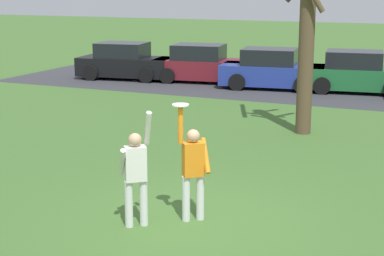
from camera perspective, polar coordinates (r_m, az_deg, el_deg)
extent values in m
plane|color=#426B2D|center=(11.10, -0.34, -8.53)|extent=(120.00, 120.00, 0.00)
cylinder|color=silver|center=(11.05, 0.76, -6.37)|extent=(0.14, 0.14, 0.82)
cylinder|color=silver|center=(10.98, -0.55, -6.49)|extent=(0.14, 0.14, 0.82)
cube|color=orange|center=(10.80, 0.11, -2.87)|extent=(0.42, 0.40, 0.60)
sphere|color=tan|center=(10.69, 0.11, -0.74)|extent=(0.23, 0.23, 0.23)
cylinder|color=orange|center=(10.85, 1.25, -2.55)|extent=(0.34, 0.42, 0.59)
cylinder|color=orange|center=(10.59, -1.06, 0.32)|extent=(0.09, 0.09, 0.66)
cylinder|color=silver|center=(10.78, -5.81, -6.95)|extent=(0.14, 0.14, 0.82)
cylinder|color=silver|center=(10.82, -4.45, -6.83)|extent=(0.14, 0.14, 0.82)
cube|color=silver|center=(10.58, -5.21, -3.27)|extent=(0.42, 0.40, 0.60)
sphere|color=tan|center=(10.47, -5.25, -1.09)|extent=(0.23, 0.23, 0.23)
cylinder|color=silver|center=(10.53, -6.42, -3.11)|extent=(0.34, 0.42, 0.59)
cylinder|color=silver|center=(10.47, -4.06, -0.03)|extent=(0.26, 0.30, 0.65)
cylinder|color=white|center=(10.52, -1.07, 2.13)|extent=(0.28, 0.28, 0.02)
cube|color=black|center=(27.73, -6.08, 5.64)|extent=(4.31, 2.36, 0.80)
cube|color=black|center=(27.70, -6.40, 7.13)|extent=(2.31, 1.92, 0.64)
cylinder|color=black|center=(28.17, -2.97, 5.36)|extent=(0.68, 0.31, 0.66)
cylinder|color=black|center=(26.46, -4.22, 4.85)|extent=(0.68, 0.31, 0.66)
cylinder|color=black|center=(29.07, -7.74, 5.50)|extent=(0.68, 0.31, 0.66)
cylinder|color=black|center=(27.42, -9.25, 5.00)|extent=(0.68, 0.31, 0.66)
cube|color=maroon|center=(26.73, 0.93, 5.44)|extent=(4.31, 2.36, 0.80)
cube|color=black|center=(26.68, 0.62, 6.99)|extent=(2.31, 1.92, 0.64)
cylinder|color=black|center=(27.35, 4.00, 5.12)|extent=(0.68, 0.31, 0.66)
cylinder|color=black|center=(25.59, 3.17, 4.58)|extent=(0.68, 0.31, 0.66)
cylinder|color=black|center=(27.97, -1.12, 5.32)|extent=(0.68, 0.31, 0.66)
cylinder|color=black|center=(26.25, -2.27, 4.81)|extent=(0.68, 0.31, 0.66)
cube|color=#233893|center=(25.20, 7.41, 4.87)|extent=(4.31, 2.36, 0.80)
cube|color=black|center=(25.13, 7.12, 6.51)|extent=(2.31, 1.92, 0.64)
cylinder|color=black|center=(25.99, 10.48, 4.52)|extent=(0.68, 0.31, 0.66)
cylinder|color=black|center=(24.19, 10.07, 3.91)|extent=(0.68, 0.31, 0.66)
cylinder|color=black|center=(26.33, 4.95, 4.79)|extent=(0.68, 0.31, 0.66)
cylinder|color=black|center=(24.56, 4.15, 4.21)|extent=(0.68, 0.31, 0.66)
cube|color=#1E6633|center=(24.94, 14.91, 4.46)|extent=(4.31, 2.36, 0.80)
cube|color=black|center=(24.85, 14.66, 6.12)|extent=(2.31, 1.92, 0.64)
cylinder|color=black|center=(25.92, 12.10, 4.42)|extent=(0.68, 0.31, 0.66)
cylinder|color=black|center=(24.12, 11.82, 3.81)|extent=(0.68, 0.31, 0.66)
cube|color=#38383D|center=(24.98, 10.98, 3.40)|extent=(26.43, 6.40, 0.01)
cylinder|color=brown|center=(17.35, 10.46, 7.96)|extent=(0.43, 0.43, 5.22)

